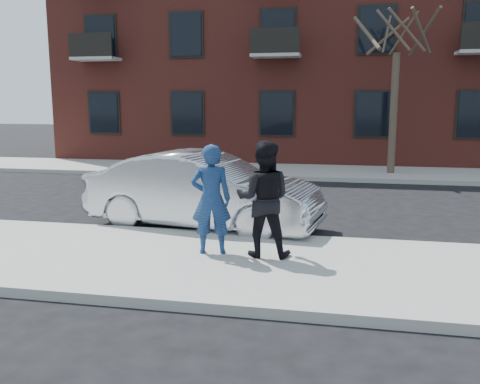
% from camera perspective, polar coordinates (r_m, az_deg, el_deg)
% --- Properties ---
extents(ground, '(100.00, 100.00, 0.00)m').
position_cam_1_polar(ground, '(8.73, -7.67, -7.72)').
color(ground, black).
rests_on(ground, ground).
extents(near_sidewalk, '(50.00, 3.50, 0.15)m').
position_cam_1_polar(near_sidewalk, '(8.48, -8.24, -7.73)').
color(near_sidewalk, gray).
rests_on(near_sidewalk, ground).
extents(near_curb, '(50.00, 0.10, 0.15)m').
position_cam_1_polar(near_curb, '(10.13, -4.82, -4.73)').
color(near_curb, '#999691').
rests_on(near_curb, ground).
extents(far_sidewalk, '(50.00, 3.50, 0.15)m').
position_cam_1_polar(far_sidewalk, '(19.47, 3.14, 2.41)').
color(far_sidewalk, gray).
rests_on(far_sidewalk, ground).
extents(far_curb, '(50.00, 0.10, 0.15)m').
position_cam_1_polar(far_curb, '(17.71, 2.30, 1.65)').
color(far_curb, '#999691').
rests_on(far_curb, ground).
extents(apartment_building, '(24.30, 10.30, 12.30)m').
position_cam_1_polar(apartment_building, '(26.10, 10.09, 17.59)').
color(apartment_building, maroon).
rests_on(apartment_building, ground).
extents(street_tree, '(3.60, 3.60, 6.80)m').
position_cam_1_polar(street_tree, '(19.15, 17.37, 18.22)').
color(street_tree, '#3A2D22').
rests_on(street_tree, far_sidewalk).
extents(silver_sedan, '(5.14, 2.47, 1.62)m').
position_cam_1_polar(silver_sedan, '(10.69, -4.10, 0.11)').
color(silver_sedan, '#B7BABF').
rests_on(silver_sedan, ground).
extents(man_hoodie, '(0.75, 0.59, 1.83)m').
position_cam_1_polar(man_hoodie, '(8.41, -3.26, -0.82)').
color(man_hoodie, navy).
rests_on(man_hoodie, near_sidewalk).
extents(man_peacoat, '(0.96, 0.76, 1.90)m').
position_cam_1_polar(man_peacoat, '(8.26, 2.66, -0.79)').
color(man_peacoat, black).
rests_on(man_peacoat, near_sidewalk).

